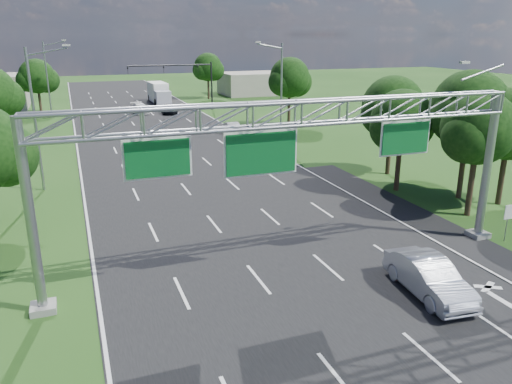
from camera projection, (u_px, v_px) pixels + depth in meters
name	position (u px, v px, depth m)	size (l,w,h in m)	color
ground	(198.00, 175.00, 40.13)	(220.00, 220.00, 0.00)	#1E4514
road	(198.00, 175.00, 40.13)	(18.00, 180.00, 0.02)	black
road_flare	(434.00, 227.00, 29.23)	(3.00, 30.00, 0.02)	black
sign_gantry	(300.00, 127.00, 22.08)	(23.50, 1.00, 9.56)	gray
regulatory_sign	(508.00, 215.00, 26.81)	(0.60, 0.08, 2.10)	gray
traffic_signal	(188.00, 75.00, 72.33)	(12.21, 0.24, 7.00)	black
streetlight_l_near	(37.00, 113.00, 34.68)	(2.97, 0.22, 10.16)	gray
streetlight_l_far	(49.00, 76.00, 65.95)	(2.97, 0.22, 10.16)	gray
streetlight_r_mid	(280.00, 88.00, 51.14)	(2.97, 0.22, 10.16)	gray
tree_cluster_right	(447.00, 119.00, 33.79)	(9.91, 14.60, 8.68)	#2D2116
tree_verge_lc	(37.00, 78.00, 70.09)	(5.76, 4.80, 7.62)	#2D2116
tree_verge_rd	(290.00, 80.00, 59.90)	(5.76, 4.80, 8.28)	#2D2116
tree_verge_re	(208.00, 68.00, 86.16)	(5.76, 4.80, 7.84)	#2D2116
building_right	(254.00, 83.00, 93.97)	(12.00, 9.00, 4.00)	#A19A87
silver_sedan	(429.00, 277.00, 21.49)	(1.72, 4.94, 1.63)	silver
car_queue_a	(140.00, 108.00, 71.35)	(1.95, 4.80, 1.39)	silver
car_queue_b	(169.00, 109.00, 71.25)	(2.12, 4.60, 1.28)	black
car_queue_d	(233.00, 129.00, 56.31)	(1.37, 3.93, 1.29)	#BBBBBB
box_truck	(159.00, 93.00, 82.32)	(2.64, 8.56, 3.22)	white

